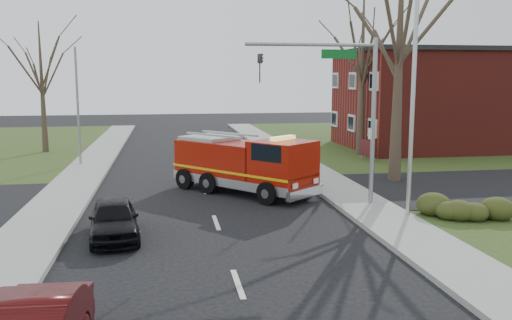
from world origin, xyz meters
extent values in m
plane|color=black|center=(0.00, 0.00, 0.00)|extent=(120.00, 120.00, 0.00)
cube|color=gray|center=(6.20, 0.00, 0.07)|extent=(2.40, 80.00, 0.15)
cube|color=gray|center=(-6.20, 0.00, 0.07)|extent=(2.40, 80.00, 0.15)
cube|color=maroon|center=(19.00, 18.00, 3.50)|extent=(15.00, 10.00, 7.00)
cube|color=black|center=(19.00, 18.00, 7.10)|extent=(15.40, 10.40, 0.30)
cube|color=silver|center=(11.45, 18.00, 2.00)|extent=(0.12, 1.40, 1.20)
cube|color=#471014|center=(10.50, 12.50, 0.90)|extent=(0.12, 2.00, 1.00)
cylinder|color=gray|center=(10.50, 11.70, 0.45)|extent=(0.08, 0.08, 0.90)
cylinder|color=gray|center=(10.50, 13.30, 0.45)|extent=(0.08, 0.08, 0.90)
ellipsoid|color=#2A3112|center=(9.00, -1.00, 0.58)|extent=(2.80, 2.00, 0.90)
cone|color=#33271E|center=(9.50, 6.00, 6.00)|extent=(0.64, 0.64, 12.00)
cone|color=#33271E|center=(11.00, 15.00, 5.25)|extent=(0.56, 0.56, 10.50)
cone|color=#33271E|center=(-10.00, 20.00, 4.50)|extent=(0.44, 0.44, 9.00)
cylinder|color=gray|center=(6.50, 1.50, 3.40)|extent=(0.18, 0.18, 6.80)
cylinder|color=gray|center=(3.90, 1.50, 6.50)|extent=(5.20, 0.14, 0.14)
cube|color=#0C591E|center=(5.00, 1.50, 6.15)|extent=(1.40, 0.06, 0.35)
imported|color=black|center=(1.90, 1.50, 6.15)|extent=(0.22, 0.18, 1.10)
cylinder|color=#B7BABF|center=(7.20, -0.50, 4.20)|extent=(0.16, 0.16, 8.40)
cylinder|color=gray|center=(-6.80, 14.00, 3.50)|extent=(0.14, 0.14, 7.00)
cube|color=#971407|center=(1.01, 5.83, 1.37)|extent=(4.73, 4.99, 1.86)
cube|color=#971407|center=(3.18, 3.27, 1.50)|extent=(3.24, 3.24, 2.12)
cube|color=#B7BABF|center=(1.70, 5.02, 0.62)|extent=(6.23, 6.75, 0.40)
cube|color=#E5B20C|center=(1.70, 5.02, 1.10)|extent=(6.24, 6.76, 0.11)
cube|color=black|center=(3.81, 2.53, 2.16)|extent=(1.58, 1.36, 0.75)
cube|color=#E5D866|center=(3.18, 3.27, 2.69)|extent=(1.28, 1.15, 0.16)
cylinder|color=black|center=(2.37, 2.46, 0.49)|extent=(0.87, 0.94, 0.97)
cylinder|color=black|center=(4.12, 3.95, 0.49)|extent=(0.87, 0.94, 0.97)
cylinder|color=black|center=(-0.90, 6.30, 0.49)|extent=(0.87, 0.94, 0.97)
cylinder|color=black|center=(0.85, 7.78, 0.49)|extent=(0.87, 0.94, 0.97)
imported|color=black|center=(-3.49, -1.34, 0.66)|extent=(1.94, 3.99, 1.31)
camera|label=1|loc=(-1.72, -19.14, 5.26)|focal=38.00mm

